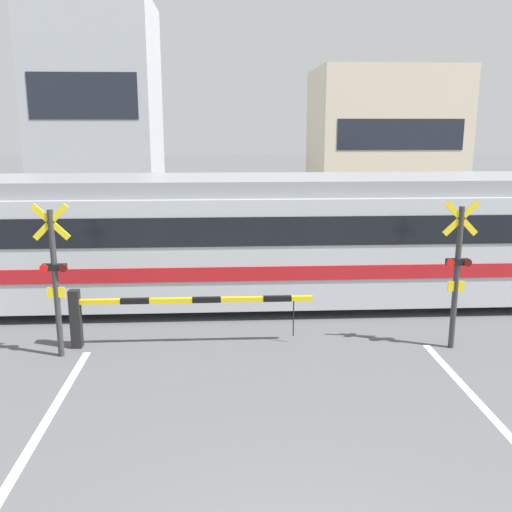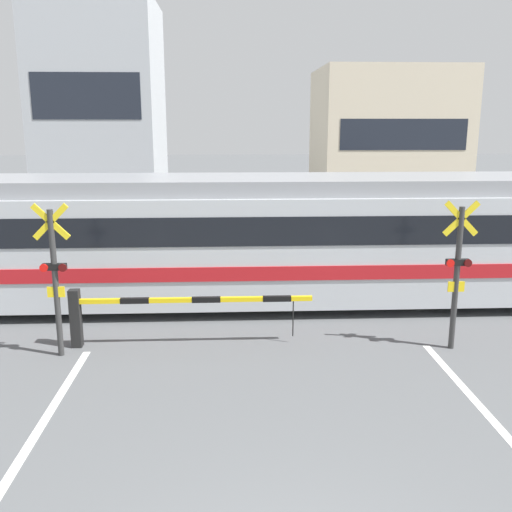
% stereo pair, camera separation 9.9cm
% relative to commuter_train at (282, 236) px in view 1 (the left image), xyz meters
% --- Properties ---
extents(rail_track_near, '(50.00, 0.10, 0.08)m').
position_rel_commuter_train_xyz_m(rail_track_near, '(-0.74, -0.72, -1.62)').
color(rail_track_near, '#5B564C').
rests_on(rail_track_near, ground_plane).
extents(rail_track_far, '(50.00, 0.10, 0.08)m').
position_rel_commuter_train_xyz_m(rail_track_far, '(-0.74, 0.72, -1.62)').
color(rail_track_far, '#5B564C').
rests_on(rail_track_far, ground_plane).
extents(commuter_train, '(16.41, 2.95, 3.09)m').
position_rel_commuter_train_xyz_m(commuter_train, '(0.00, 0.00, 0.00)').
color(commuter_train, '#B7BCC1').
rests_on(commuter_train, ground_plane).
extents(crossing_barrier_near, '(4.76, 0.20, 1.17)m').
position_rel_commuter_train_xyz_m(crossing_barrier_near, '(-3.01, -2.75, -0.88)').
color(crossing_barrier_near, black).
rests_on(crossing_barrier_near, ground_plane).
extents(crossing_barrier_far, '(4.76, 0.20, 1.17)m').
position_rel_commuter_train_xyz_m(crossing_barrier_far, '(1.53, 3.17, -0.88)').
color(crossing_barrier_far, black).
rests_on(crossing_barrier_far, ground_plane).
extents(crossing_signal_left, '(0.68, 0.15, 2.92)m').
position_rel_commuter_train_xyz_m(crossing_signal_left, '(-4.53, -3.18, -0.05)').
color(crossing_signal_left, '#333333').
rests_on(crossing_signal_left, ground_plane).
extents(crossing_signal_right, '(0.68, 0.15, 2.92)m').
position_rel_commuter_train_xyz_m(crossing_signal_right, '(3.05, -3.18, -0.05)').
color(crossing_signal_right, '#333333').
rests_on(crossing_signal_right, ground_plane).
extents(pedestrian, '(0.38, 0.22, 1.64)m').
position_rel_commuter_train_xyz_m(pedestrian, '(-0.37, 6.66, -0.72)').
color(pedestrian, '#23232D').
rests_on(pedestrian, ground_plane).
extents(building_left_of_street, '(5.65, 5.95, 10.01)m').
position_rel_commuter_train_xyz_m(building_left_of_street, '(-7.50, 15.59, 3.35)').
color(building_left_of_street, '#B2B7BC').
rests_on(building_left_of_street, ground_plane).
extents(building_right_of_street, '(6.97, 5.95, 6.98)m').
position_rel_commuter_train_xyz_m(building_right_of_street, '(6.68, 15.59, 1.84)').
color(building_right_of_street, beige).
rests_on(building_right_of_street, ground_plane).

